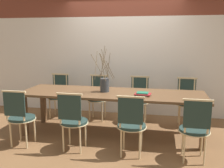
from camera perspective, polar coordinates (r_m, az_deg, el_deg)
The scene contains 13 objects.
ground_plane at distance 4.60m, azimuth 0.00°, elevation -11.30°, with size 16.00×16.00×0.00m, color brown.
wall_rear at distance 5.54m, azimuth 2.66°, elevation 9.46°, with size 12.00×0.06×3.20m.
dining_table at distance 4.39m, azimuth 0.00°, elevation -2.99°, with size 3.21×0.93×0.77m.
chair_near_leftend at distance 4.22m, azimuth -20.28°, elevation -6.76°, with size 0.44×0.44×0.93m.
chair_near_left at distance 3.85m, azimuth -8.91°, elevation -7.91°, with size 0.44×0.44×0.93m.
chair_near_center at distance 3.65m, azimuth 4.45°, elevation -8.86°, with size 0.44×0.44×0.93m.
chair_near_right at distance 3.66m, azimuth 18.43°, elevation -9.35°, with size 0.44×0.44×0.93m.
chair_far_leftend at distance 5.54m, azimuth -12.10°, elevation -2.20°, with size 0.44×0.44×0.93m.
chair_far_left at distance 5.26m, azimuth -3.25°, elevation -2.68°, with size 0.44×0.44×0.93m.
chair_far_center at distance 5.11m, azimuth 6.20°, elevation -3.11°, with size 0.44×0.44×0.93m.
chair_far_right at distance 5.12m, azimuth 16.71°, elevation -3.49°, with size 0.44×0.44×0.93m.
vase_centerpiece at distance 4.40m, azimuth -1.71°, elevation -0.01°, with size 0.40×0.37×0.81m.
book_stack at distance 4.18m, azimuth 7.05°, elevation -2.26°, with size 0.28×0.23×0.05m.
Camera 1 is at (0.83, -4.18, 1.74)m, focal length 40.00 mm.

